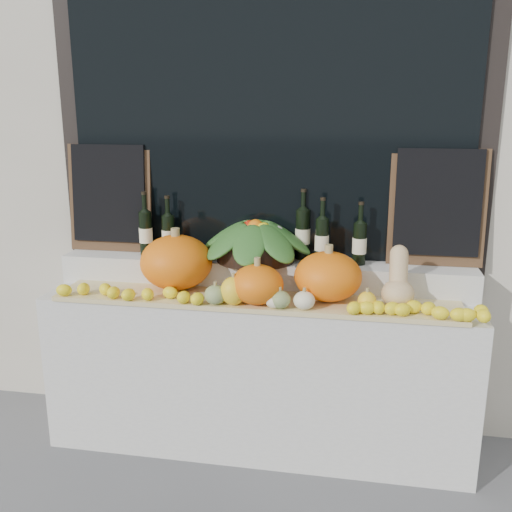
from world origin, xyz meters
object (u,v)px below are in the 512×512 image
produce_bowl (256,240)px  wine_bottle_tall (303,233)px  pumpkin_left (176,262)px  butternut_squash (398,283)px  pumpkin_right (328,276)px

produce_bowl → wine_bottle_tall: size_ratio=1.68×
pumpkin_left → produce_bowl: bearing=21.9°
pumpkin_left → butternut_squash: bearing=-4.1°
pumpkin_left → pumpkin_right: bearing=-3.2°
pumpkin_right → produce_bowl: (-0.41, 0.21, 0.12)m
produce_bowl → pumpkin_right: bearing=-26.9°
pumpkin_left → produce_bowl: size_ratio=0.59×
pumpkin_left → wine_bottle_tall: (0.66, 0.25, 0.13)m
pumpkin_right → butternut_squash: 0.35m
pumpkin_left → produce_bowl: (0.41, 0.16, 0.10)m
pumpkin_right → wine_bottle_tall: size_ratio=0.88×
produce_bowl → wine_bottle_tall: 0.27m
pumpkin_left → pumpkin_right: (0.82, -0.05, -0.02)m
pumpkin_right → butternut_squash: bearing=-6.2°
pumpkin_left → butternut_squash: size_ratio=1.31×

